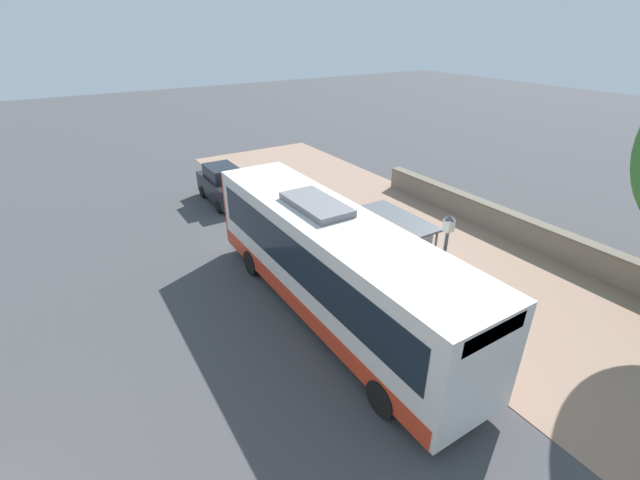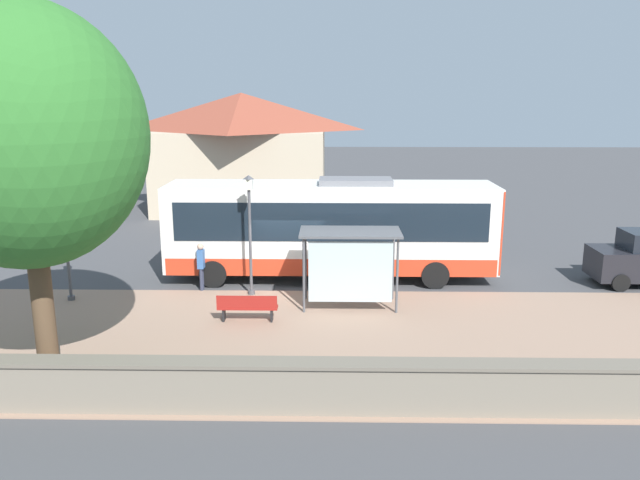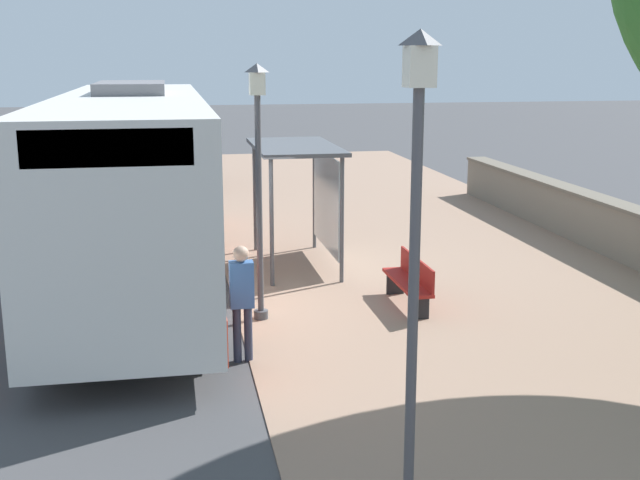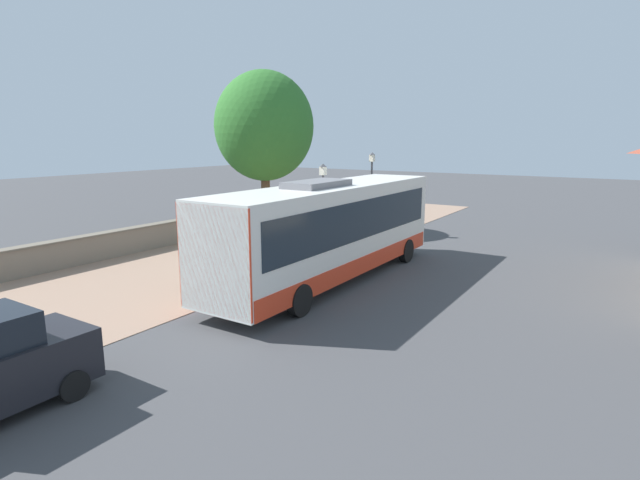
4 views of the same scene
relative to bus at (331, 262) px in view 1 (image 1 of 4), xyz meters
The scene contains 9 objects.
ground_plane 3.01m from the bus, 138.52° to the left, with size 120.00×120.00×0.00m, color #424244.
sidewalk_plaza 6.68m from the bus, 166.35° to the left, with size 9.00×44.00×0.02m.
stone_wall 10.45m from the bus, behind, with size 0.60×20.00×1.19m.
bus is the anchor object (origin of this frame).
bus_shelter 3.43m from the bus, 169.58° to the right, with size 1.65×3.26×2.55m.
pedestrian 4.98m from the bus, 109.41° to the left, with size 0.34×0.23×1.71m.
bench 5.59m from the bus, 151.66° to the left, with size 0.40×1.85×0.88m.
street_lamp_near 3.52m from the bus, 127.01° to the left, with size 0.28×0.28×4.20m.
parked_car_behind_bus 11.68m from the bus, 93.12° to the right, with size 1.85×4.04×2.01m.
Camera 1 is at (8.40, 8.50, 8.97)m, focal length 24.00 mm.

